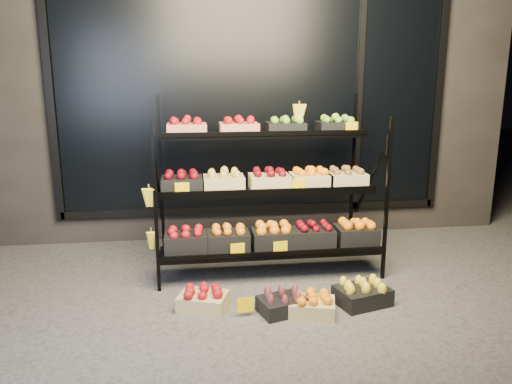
{
  "coord_description": "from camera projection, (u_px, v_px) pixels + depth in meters",
  "views": [
    {
      "loc": [
        -0.73,
        -3.97,
        1.87
      ],
      "look_at": [
        -0.12,
        0.55,
        0.78
      ],
      "focal_mm": 35.0,
      "sensor_mm": 36.0,
      "label": 1
    }
  ],
  "objects": [
    {
      "name": "floor_crate_midright",
      "position": [
        312.0,
        304.0,
        3.94
      ],
      "size": [
        0.41,
        0.35,
        0.19
      ],
      "rotation": [
        0.0,
        0.0,
        -0.27
      ],
      "color": "tan",
      "rests_on": "ground"
    },
    {
      "name": "tag_floor_b",
      "position": [
        320.0,
        305.0,
        3.99
      ],
      "size": [
        0.13,
        0.01,
        0.12
      ],
      "primitive_type": "cube",
      "color": "#E8B100",
      "rests_on": "ground"
    },
    {
      "name": "floor_crate_left",
      "position": [
        203.0,
        298.0,
        4.04
      ],
      "size": [
        0.45,
        0.39,
        0.19
      ],
      "rotation": [
        0.0,
        0.0,
        -0.34
      ],
      "color": "tan",
      "rests_on": "ground"
    },
    {
      "name": "display_rack",
      "position": [
        267.0,
        190.0,
        4.75
      ],
      "size": [
        2.18,
        1.02,
        1.69
      ],
      "color": "black",
      "rests_on": "ground"
    },
    {
      "name": "floor_crate_midleft",
      "position": [
        282.0,
        302.0,
        3.98
      ],
      "size": [
        0.42,
        0.36,
        0.19
      ],
      "rotation": [
        0.0,
        0.0,
        0.29
      ],
      "color": "black",
      "rests_on": "ground"
    },
    {
      "name": "tag_floor_a",
      "position": [
        246.0,
        310.0,
        3.91
      ],
      "size": [
        0.13,
        0.01,
        0.12
      ],
      "primitive_type": "cube",
      "color": "#E8B100",
      "rests_on": "ground"
    },
    {
      "name": "floor_crate_right",
      "position": [
        362.0,
        293.0,
        4.12
      ],
      "size": [
        0.49,
        0.41,
        0.21
      ],
      "rotation": [
        0.0,
        0.0,
        0.28
      ],
      "color": "black",
      "rests_on": "ground"
    },
    {
      "name": "building",
      "position": [
        244.0,
        83.0,
        6.44
      ],
      "size": [
        6.0,
        2.08,
        3.5
      ],
      "color": "#2D2826",
      "rests_on": "ground"
    },
    {
      "name": "ground",
      "position": [
        278.0,
        293.0,
        4.35
      ],
      "size": [
        24.0,
        24.0,
        0.0
      ],
      "primitive_type": "plane",
      "color": "#514F4C",
      "rests_on": "ground"
    }
  ]
}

